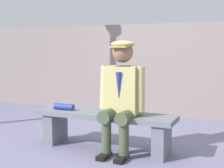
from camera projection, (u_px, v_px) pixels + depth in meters
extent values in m
plane|color=slate|center=(105.00, 149.00, 3.89)|extent=(30.00, 30.00, 0.00)
cube|color=slate|center=(105.00, 115.00, 3.85)|extent=(1.71, 0.42, 0.06)
cube|color=slate|center=(162.00, 140.00, 3.59)|extent=(0.14, 0.36, 0.39)
cube|color=slate|center=(56.00, 127.00, 4.16)|extent=(0.14, 0.36, 0.39)
cube|color=tan|center=(123.00, 90.00, 3.72)|extent=(0.38, 0.27, 0.55)
cylinder|color=#1E2338|center=(123.00, 69.00, 3.69)|extent=(0.21, 0.21, 0.06)
cone|color=navy|center=(119.00, 86.00, 3.58)|extent=(0.07, 0.07, 0.30)
sphere|color=#8C664C|center=(123.00, 52.00, 3.65)|extent=(0.24, 0.24, 0.24)
ellipsoid|color=tan|center=(123.00, 44.00, 3.64)|extent=(0.27, 0.27, 0.08)
cube|color=tan|center=(119.00, 47.00, 3.54)|extent=(0.19, 0.11, 0.02)
cylinder|color=#434F36|center=(128.00, 116.00, 3.59)|extent=(0.15, 0.42, 0.15)
cylinder|color=#434F36|center=(124.00, 139.00, 3.51)|extent=(0.11, 0.11, 0.46)
cube|color=black|center=(122.00, 159.00, 3.48)|extent=(0.10, 0.24, 0.05)
cylinder|color=tan|center=(140.00, 89.00, 3.59)|extent=(0.11, 0.11, 0.51)
cylinder|color=#434F36|center=(111.00, 114.00, 3.68)|extent=(0.15, 0.42, 0.15)
cylinder|color=#434F36|center=(106.00, 137.00, 3.60)|extent=(0.11, 0.11, 0.46)
cube|color=black|center=(104.00, 156.00, 3.57)|extent=(0.10, 0.24, 0.05)
cylinder|color=tan|center=(105.00, 87.00, 3.77)|extent=(0.12, 0.17, 0.51)
cylinder|color=navy|center=(64.00, 107.00, 4.01)|extent=(0.27, 0.08, 0.08)
cube|color=gray|center=(158.00, 70.00, 5.87)|extent=(12.00, 0.24, 1.66)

